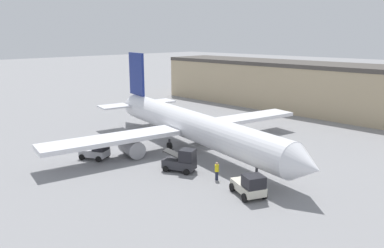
% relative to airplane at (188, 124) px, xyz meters
% --- Properties ---
extents(ground_plane, '(400.00, 400.00, 0.00)m').
position_rel_airplane_xyz_m(ground_plane, '(0.99, -0.20, -3.00)').
color(ground_plane, gray).
extents(terminal_building, '(67.39, 11.49, 8.87)m').
position_rel_airplane_xyz_m(terminal_building, '(1.05, 32.35, 1.44)').
color(terminal_building, tan).
rests_on(terminal_building, ground_plane).
extents(airplane, '(38.50, 35.32, 11.19)m').
position_rel_airplane_xyz_m(airplane, '(0.00, 0.00, 0.00)').
color(airplane, white).
rests_on(airplane, ground_plane).
extents(ground_crew_worker, '(0.40, 0.40, 1.83)m').
position_rel_airplane_xyz_m(ground_crew_worker, '(9.72, -5.56, -2.02)').
color(ground_crew_worker, '#1E2338').
rests_on(ground_crew_worker, ground_plane).
extents(baggage_tug, '(3.57, 3.09, 2.18)m').
position_rel_airplane_xyz_m(baggage_tug, '(-4.19, -10.39, -2.00)').
color(baggage_tug, '#B2B2B7').
rests_on(baggage_tug, ground_plane).
extents(belt_loader_truck, '(3.70, 2.84, 2.43)m').
position_rel_airplane_xyz_m(belt_loader_truck, '(5.57, -6.31, -1.88)').
color(belt_loader_truck, '#2D2D33').
rests_on(belt_loader_truck, ground_plane).
extents(pushback_tug, '(3.88, 3.28, 2.16)m').
position_rel_airplane_xyz_m(pushback_tug, '(14.28, -6.41, -1.99)').
color(pushback_tug, beige).
rests_on(pushback_tug, ground_plane).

